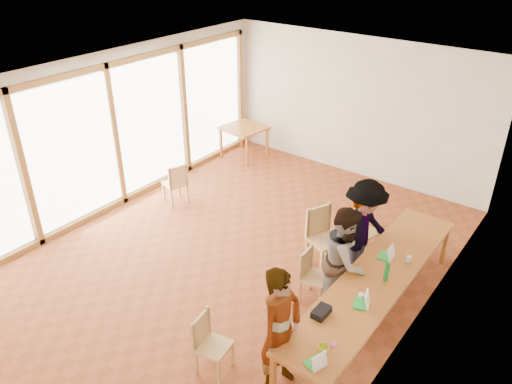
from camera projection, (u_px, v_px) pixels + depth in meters
ground at (238, 254)px, 8.49m from camera, size 8.00×8.00×0.00m
wall_back at (356, 108)px, 10.57m from camera, size 6.00×0.10×3.00m
wall_right at (424, 241)px, 6.18m from camera, size 0.10×8.00×3.00m
window_wall at (114, 132)px, 9.34m from camera, size 0.10×8.00×3.00m
ceiling at (235, 79)px, 7.04m from camera, size 6.00×8.00×0.04m
communal_table at (377, 280)px, 6.76m from camera, size 0.80×4.00×0.75m
side_table at (244, 130)px, 11.68m from camera, size 0.90×0.90×0.75m
chair_near at (207, 337)px, 6.10m from camera, size 0.44×0.44×0.44m
chair_mid at (311, 270)px, 7.29m from camera, size 0.41×0.41×0.43m
chair_far at (322, 230)px, 7.98m from camera, size 0.62×0.62×0.54m
chair_empty at (362, 224)px, 8.39m from camera, size 0.45×0.45×0.43m
chair_spare at (176, 180)px, 9.74m from camera, size 0.51×0.51×0.46m
person_near at (281, 331)px, 5.73m from camera, size 0.44×0.64×1.69m
person_mid at (345, 260)px, 6.94m from camera, size 0.82×0.95×1.66m
person_far at (363, 232)px, 7.52m from camera, size 0.78×1.18×1.72m
laptop_near at (317, 362)px, 5.38m from camera, size 0.23×0.25×0.18m
laptop_mid at (364, 302)px, 6.23m from camera, size 0.25×0.27×0.19m
laptop_far at (388, 254)px, 7.10m from camera, size 0.21×0.24×0.19m
yellow_mug at (323, 349)px, 5.54m from camera, size 0.15×0.15×0.10m
green_bottle at (387, 272)px, 6.62m from camera, size 0.07×0.07×0.28m
clear_glass at (409, 259)px, 7.02m from camera, size 0.07×0.07×0.09m
condiment_cup at (361, 296)px, 6.35m from camera, size 0.08×0.08×0.06m
pink_phone at (334, 344)px, 5.66m from camera, size 0.05×0.10×0.01m
black_pouch at (321, 312)px, 6.07m from camera, size 0.16×0.26×0.09m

